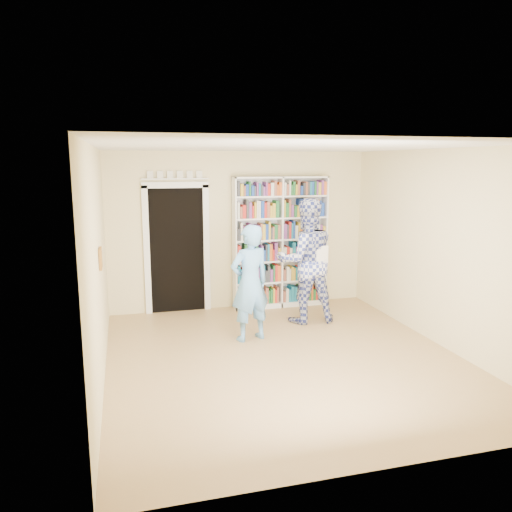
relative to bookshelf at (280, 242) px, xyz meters
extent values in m
plane|color=#AB8452|center=(-0.68, -2.34, -1.15)|extent=(5.00, 5.00, 0.00)
plane|color=white|center=(-0.68, -2.34, 1.55)|extent=(5.00, 5.00, 0.00)
plane|color=beige|center=(-0.68, 0.16, 0.20)|extent=(4.50, 0.00, 4.50)
plane|color=beige|center=(-2.93, -2.34, 0.20)|extent=(0.00, 5.00, 5.00)
plane|color=beige|center=(1.57, -2.34, 0.20)|extent=(0.00, 5.00, 5.00)
cube|color=white|center=(0.00, 0.00, -0.01)|extent=(1.66, 0.31, 2.28)
cube|color=white|center=(0.00, 0.00, -0.01)|extent=(0.03, 0.31, 2.28)
cube|color=black|center=(-1.78, 0.14, -0.10)|extent=(0.90, 0.03, 2.10)
cube|color=white|center=(-2.28, 0.12, -0.10)|extent=(0.10, 0.06, 2.20)
cube|color=white|center=(-1.28, 0.12, -0.10)|extent=(0.10, 0.06, 2.20)
cube|color=white|center=(-1.78, 0.12, 1.00)|extent=(1.10, 0.06, 0.10)
cube|color=white|center=(-1.78, 0.12, 1.10)|extent=(1.10, 0.08, 0.02)
cube|color=brown|center=(-2.91, -2.14, 0.25)|extent=(0.03, 0.25, 0.25)
imported|color=#62A0DB|center=(-0.94, -1.55, -0.32)|extent=(0.70, 0.56, 1.67)
imported|color=navy|center=(0.13, -0.94, -0.17)|extent=(1.00, 0.80, 1.97)
cube|color=white|center=(0.30, -1.20, -0.06)|extent=(0.22, 0.08, 0.32)
camera|label=1|loc=(-2.62, -8.19, 1.36)|focal=35.00mm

